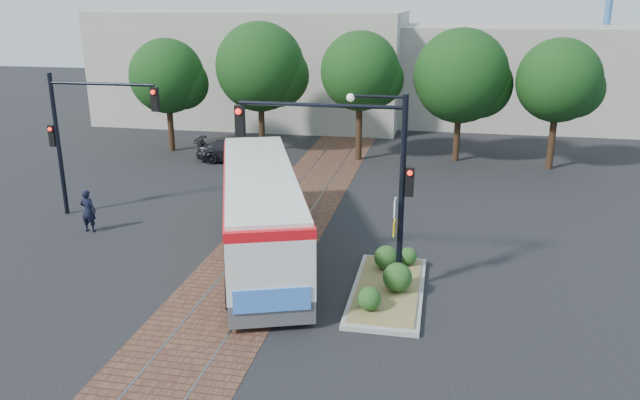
{
  "coord_description": "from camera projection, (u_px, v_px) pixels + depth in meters",
  "views": [
    {
      "loc": [
        6.19,
        -18.8,
        8.75
      ],
      "look_at": [
        1.82,
        3.09,
        1.6
      ],
      "focal_mm": 35.0,
      "sensor_mm": 36.0,
      "label": 1
    }
  ],
  "objects": [
    {
      "name": "ground",
      "position": [
        251.0,
        268.0,
        21.39
      ],
      "size": [
        120.0,
        120.0,
        0.0
      ],
      "primitive_type": "plane",
      "color": "black",
      "rests_on": "ground"
    },
    {
      "name": "trackbed",
      "position": [
        280.0,
        228.0,
        25.12
      ],
      "size": [
        3.6,
        40.0,
        0.02
      ],
      "color": "brown",
      "rests_on": "ground"
    },
    {
      "name": "tree_row",
      "position": [
        356.0,
        74.0,
        35.01
      ],
      "size": [
        26.4,
        5.6,
        7.67
      ],
      "color": "#382314",
      "rests_on": "ground"
    },
    {
      "name": "warehouses",
      "position": [
        356.0,
        69.0,
        47.17
      ],
      "size": [
        40.0,
        13.0,
        8.0
      ],
      "color": "#ADA899",
      "rests_on": "ground"
    },
    {
      "name": "city_bus",
      "position": [
        260.0,
        208.0,
        22.17
      ],
      "size": [
        6.19,
        11.75,
        3.11
      ],
      "rotation": [
        0.0,
        0.0,
        0.34
      ],
      "color": "#49494C",
      "rests_on": "ground"
    },
    {
      "name": "traffic_island",
      "position": [
        389.0,
        282.0,
        19.55
      ],
      "size": [
        2.2,
        5.2,
        1.13
      ],
      "color": "gray",
      "rests_on": "ground"
    },
    {
      "name": "signal_pole_main",
      "position": [
        361.0,
        162.0,
        18.64
      ],
      "size": [
        5.49,
        0.46,
        6.0
      ],
      "color": "black",
      "rests_on": "ground"
    },
    {
      "name": "signal_pole_left",
      "position": [
        81.0,
        126.0,
        25.5
      ],
      "size": [
        4.99,
        0.34,
        6.0
      ],
      "color": "black",
      "rests_on": "ground"
    },
    {
      "name": "officer",
      "position": [
        88.0,
        211.0,
        24.54
      ],
      "size": [
        0.63,
        0.42,
        1.72
      ],
      "primitive_type": "imported",
      "rotation": [
        0.0,
        0.0,
        3.13
      ],
      "color": "black",
      "rests_on": "ground"
    },
    {
      "name": "parked_car",
      "position": [
        238.0,
        150.0,
        35.42
      ],
      "size": [
        4.78,
        2.29,
        1.34
      ],
      "primitive_type": "imported",
      "rotation": [
        0.0,
        0.0,
        1.66
      ],
      "color": "black",
      "rests_on": "ground"
    }
  ]
}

